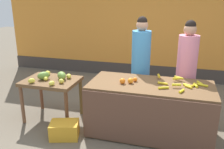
{
  "coord_description": "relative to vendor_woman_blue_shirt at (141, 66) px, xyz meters",
  "views": [
    {
      "loc": [
        0.72,
        -3.59,
        2.14
      ],
      "look_at": [
        -0.35,
        0.15,
        0.89
      ],
      "focal_mm": 38.94,
      "sensor_mm": 36.0,
      "label": 1
    }
  ],
  "objects": [
    {
      "name": "ground_plane",
      "position": [
        -0.04,
        -0.69,
        -0.92
      ],
      "size": [
        24.0,
        24.0,
        0.0
      ],
      "primitive_type": "plane",
      "color": "#665B4C"
    },
    {
      "name": "market_wall_back",
      "position": [
        -0.04,
        2.23,
        0.75
      ],
      "size": [
        8.47,
        0.23,
        3.4
      ],
      "color": "orange",
      "rests_on": "ground"
    },
    {
      "name": "side_table_wooden",
      "position": [
        -1.47,
        -0.69,
        -0.27
      ],
      "size": [
        0.95,
        0.7,
        0.75
      ],
      "color": "brown",
      "rests_on": "ground"
    },
    {
      "name": "fruit_stall_counter",
      "position": [
        0.28,
        -0.71,
        -0.5
      ],
      "size": [
        1.93,
        0.92,
        0.84
      ],
      "color": "brown",
      "rests_on": "ground"
    },
    {
      "name": "vendor_woman_pink_shirt",
      "position": [
        0.81,
        -0.05,
        -0.02
      ],
      "size": [
        0.34,
        0.34,
        1.78
      ],
      "color": "#33333D",
      "rests_on": "ground"
    },
    {
      "name": "vendor_woman_blue_shirt",
      "position": [
        0.0,
        0.0,
        0.0
      ],
      "size": [
        0.34,
        0.34,
        1.82
      ],
      "color": "#33333D",
      "rests_on": "ground"
    },
    {
      "name": "produce_crate",
      "position": [
        -0.98,
        -1.23,
        -0.79
      ],
      "size": [
        0.51,
        0.44,
        0.26
      ],
      "primitive_type": "cube",
      "rotation": [
        0.0,
        0.0,
        0.3
      ],
      "color": "gold",
      "rests_on": "ground"
    },
    {
      "name": "orange_pile",
      "position": [
        -0.07,
        -0.75,
        -0.03
      ],
      "size": [
        0.25,
        0.24,
        0.09
      ],
      "color": "orange",
      "rests_on": "fruit_stall_counter"
    },
    {
      "name": "banana_bunch_pile",
      "position": [
        0.75,
        -0.62,
        -0.05
      ],
      "size": [
        0.79,
        0.66,
        0.07
      ],
      "color": "gold",
      "rests_on": "fruit_stall_counter"
    },
    {
      "name": "mango_papaya_pile",
      "position": [
        -1.44,
        -0.69,
        -0.11
      ],
      "size": [
        0.63,
        0.63,
        0.14
      ],
      "color": "#D8C943",
      "rests_on": "side_table_wooden"
    },
    {
      "name": "produce_sack",
      "position": [
        -0.75,
        0.01,
        -0.65
      ],
      "size": [
        0.43,
        0.46,
        0.54
      ],
      "primitive_type": "ellipsoid",
      "rotation": [
        0.0,
        0.0,
        2.04
      ],
      "color": "maroon",
      "rests_on": "ground"
    }
  ]
}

